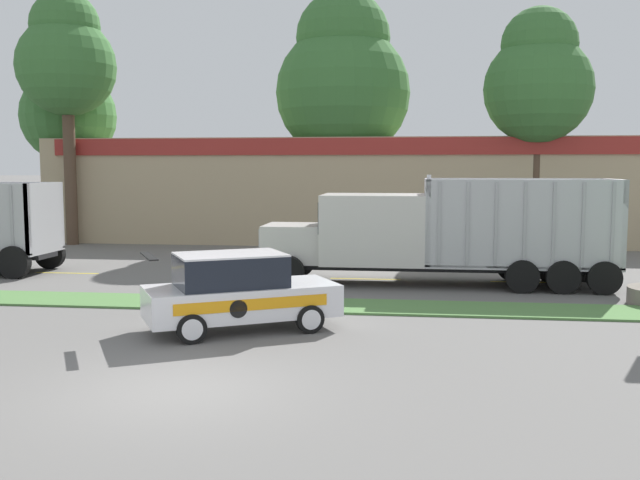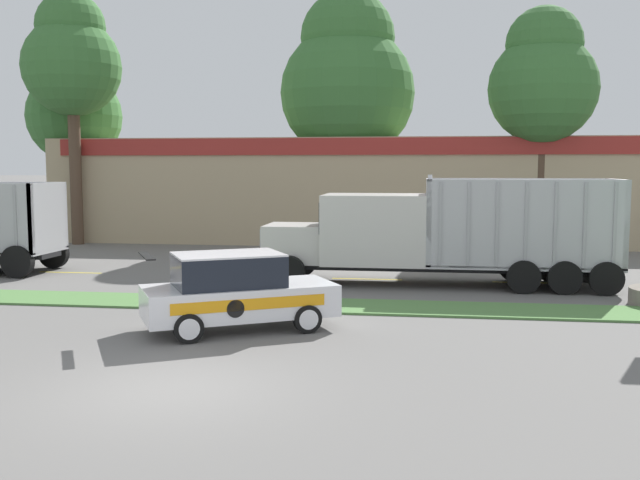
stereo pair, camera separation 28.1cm
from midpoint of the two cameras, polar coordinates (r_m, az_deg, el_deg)
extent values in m
plane|color=slate|center=(12.81, -11.11, -11.59)|extent=(600.00, 600.00, 0.00)
cube|color=#517F42|center=(19.90, -3.93, -5.13)|extent=(120.00, 1.99, 0.06)
cube|color=yellow|center=(27.39, -19.08, -2.47)|extent=(2.40, 0.14, 0.01)
cube|color=yellow|center=(25.40, -8.16, -2.84)|extent=(2.40, 0.14, 0.01)
cube|color=yellow|center=(24.46, 4.10, -3.13)|extent=(2.40, 0.14, 0.01)
cube|color=yellow|center=(24.69, 16.73, -3.28)|extent=(2.40, 0.14, 0.01)
cube|color=#ADADB2|center=(27.30, -20.63, 1.74)|extent=(0.16, 2.50, 2.46)
cube|color=#99999E|center=(26.46, -22.93, 1.54)|extent=(0.10, 0.04, 2.34)
cylinder|color=black|center=(26.63, -22.77, -1.61)|extent=(1.14, 0.30, 1.14)
cylinder|color=black|center=(28.75, -20.27, -1.00)|extent=(1.14, 0.30, 1.14)
cylinder|color=black|center=(29.40, -22.52, -0.94)|extent=(1.14, 0.30, 1.14)
cube|color=black|center=(23.46, 9.61, -2.11)|extent=(11.18, 1.39, 0.18)
cube|color=silver|center=(23.70, -1.60, -0.23)|extent=(1.93, 2.07, 1.23)
cube|color=#B7B7BC|center=(23.89, -3.96, -0.20)|extent=(0.06, 1.76, 1.05)
cube|color=silver|center=(23.36, 4.74, 0.91)|extent=(3.31, 2.52, 2.24)
cube|color=black|center=(23.48, 0.66, 1.91)|extent=(0.04, 2.14, 1.01)
cylinder|color=silver|center=(22.44, 9.12, 2.92)|extent=(0.14, 0.14, 1.77)
cube|color=#B7B7BC|center=(23.66, 15.97, -1.82)|extent=(5.94, 2.52, 0.12)
cube|color=#B7B7BC|center=(23.30, 9.01, 1.55)|extent=(0.16, 2.52, 2.70)
cube|color=#B7B7BC|center=(24.10, 22.88, 1.30)|extent=(0.16, 2.52, 2.70)
cube|color=#B7B7BC|center=(22.36, 16.48, 1.20)|extent=(5.94, 0.16, 2.70)
cube|color=#B7B7BC|center=(24.69, 15.69, 1.64)|extent=(5.94, 0.16, 2.70)
cube|color=#A3A3A8|center=(22.03, 9.96, 1.29)|extent=(0.10, 0.04, 2.56)
cube|color=#A3A3A8|center=(22.08, 12.16, 1.26)|extent=(0.10, 0.04, 2.56)
cube|color=#A3A3A8|center=(22.15, 14.35, 1.22)|extent=(0.10, 0.04, 2.56)
cube|color=#A3A3A8|center=(22.26, 16.52, 1.18)|extent=(0.10, 0.04, 2.56)
cube|color=#A3A3A8|center=(22.40, 18.66, 1.14)|extent=(0.10, 0.04, 2.56)
cube|color=#A3A3A8|center=(22.57, 20.78, 1.11)|extent=(0.10, 0.04, 2.56)
cube|color=#A3A3A8|center=(22.78, 22.86, 1.06)|extent=(0.10, 0.04, 2.56)
cylinder|color=black|center=(22.59, -2.13, -2.57)|extent=(1.02, 0.30, 1.02)
cylinder|color=black|center=(25.01, -1.12, -1.75)|extent=(1.02, 0.30, 1.02)
cylinder|color=black|center=(22.95, 22.25, -2.88)|extent=(1.02, 0.30, 1.02)
cylinder|color=black|center=(25.33, 20.89, -2.04)|extent=(1.02, 0.30, 1.02)
cylinder|color=black|center=(22.68, 19.32, -2.87)|extent=(1.02, 0.30, 1.02)
cylinder|color=black|center=(25.09, 18.22, -2.02)|extent=(1.02, 0.30, 1.02)
cylinder|color=black|center=(22.48, 16.32, -2.85)|extent=(1.02, 0.30, 1.02)
cylinder|color=black|center=(24.91, 15.51, -1.99)|extent=(1.02, 0.30, 1.02)
cube|color=white|center=(16.88, -5.97, -4.83)|extent=(4.77, 3.76, 0.74)
cube|color=black|center=(16.69, -6.88, -2.43)|extent=(2.92, 2.61, 0.72)
cube|color=white|center=(16.64, -6.90, -1.13)|extent=(2.92, 2.61, 0.04)
cube|color=black|center=(16.30, -13.21, -1.25)|extent=(0.89, 1.40, 0.03)
cube|color=orange|center=(15.97, -5.11, -5.16)|extent=(3.11, 1.72, 0.26)
cylinder|color=black|center=(15.90, -6.26, -5.49)|extent=(0.36, 0.20, 0.40)
cylinder|color=black|center=(16.52, -0.53, -6.33)|extent=(0.68, 0.49, 0.66)
cylinder|color=silver|center=(16.42, -0.40, -6.40)|extent=(0.41, 0.23, 0.46)
cylinder|color=black|center=(18.17, -2.48, -5.22)|extent=(0.68, 0.49, 0.66)
cylinder|color=silver|center=(18.27, -2.59, -5.16)|extent=(0.41, 0.23, 0.46)
cylinder|color=black|center=(15.80, -9.97, -6.98)|extent=(0.68, 0.49, 0.66)
cylinder|color=silver|center=(15.70, -9.90, -7.06)|extent=(0.41, 0.23, 0.46)
cylinder|color=black|center=(17.52, -11.07, -5.73)|extent=(0.68, 0.49, 0.66)
cylinder|color=silver|center=(17.62, -11.13, -5.67)|extent=(0.41, 0.23, 0.46)
cube|color=tan|center=(39.78, 5.87, 4.10)|extent=(34.09, 12.00, 5.24)
cube|color=maroon|center=(33.73, 5.51, 7.48)|extent=(32.39, 0.10, 0.80)
cylinder|color=brown|center=(40.66, -18.67, 3.79)|extent=(0.48, 0.48, 5.15)
sphere|color=#386B33|center=(40.73, -18.85, 9.35)|extent=(4.99, 4.99, 4.99)
sphere|color=#386B33|center=(40.91, -18.95, 12.14)|extent=(3.49, 3.49, 3.49)
cylinder|color=brown|center=(37.20, -18.76, 5.33)|extent=(0.58, 0.58, 7.36)
sphere|color=#386B33|center=(37.51, -19.02, 12.97)|extent=(4.75, 4.75, 4.75)
sphere|color=#386B33|center=(37.80, -19.12, 15.82)|extent=(3.32, 3.32, 3.32)
cylinder|color=brown|center=(34.45, 17.40, 4.23)|extent=(0.58, 0.58, 6.00)
sphere|color=#386B33|center=(34.62, 17.62, 11.44)|extent=(4.93, 4.93, 4.93)
sphere|color=#386B33|center=(34.87, 17.73, 14.67)|extent=(3.45, 3.45, 3.45)
cylinder|color=brown|center=(36.92, 2.39, 4.34)|extent=(0.46, 0.46, 5.68)
sphere|color=#386B33|center=(37.10, 2.43, 11.65)|extent=(6.84, 6.84, 6.84)
sphere|color=#386B33|center=(37.47, 2.44, 15.81)|extent=(4.79, 4.79, 4.79)
camera|label=1|loc=(0.14, -89.60, 0.04)|focal=40.00mm
camera|label=2|loc=(0.14, 90.40, -0.04)|focal=40.00mm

